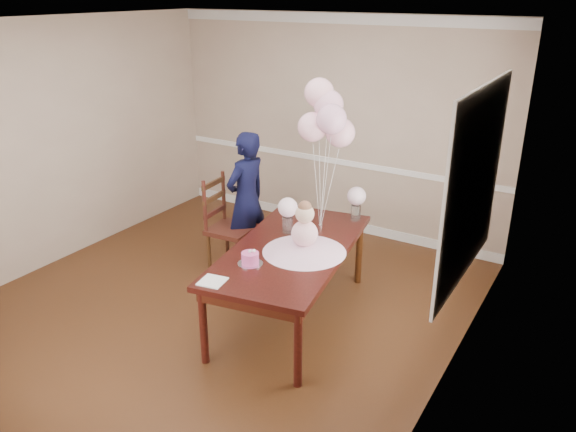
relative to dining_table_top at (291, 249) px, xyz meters
The scene contains 51 objects.
floor 1.06m from the dining_table_top, 160.11° to the right, with size 4.50×5.00×0.00m, color #371C0D.
ceiling 2.12m from the dining_table_top, 160.11° to the right, with size 4.50×5.00×0.02m, color white.
wall_back 2.43m from the dining_table_top, 107.88° to the left, with size 4.50×0.02×2.70m, color tan.
wall_left 3.05m from the dining_table_top, behind, with size 0.02×5.00×2.70m, color tan.
wall_right 1.67m from the dining_table_top, ahead, with size 0.02×5.00×2.70m, color tan.
chair_rail_trim 2.35m from the dining_table_top, 107.95° to the left, with size 4.50×0.02×0.07m, color white.
crown_molding 3.02m from the dining_table_top, 107.95° to the left, with size 4.50×0.02×0.12m, color silver.
baseboard_trim 2.44m from the dining_table_top, 107.95° to the left, with size 4.50×0.02×0.12m, color white.
window_frame 1.73m from the dining_table_top, ahead, with size 0.02×1.66×1.56m, color silver.
window_blinds 1.72m from the dining_table_top, ahead, with size 0.01×1.50×1.40m, color white.
dining_table_top is the anchor object (origin of this frame).
table_apron 0.08m from the dining_table_top, ahead, with size 0.90×1.90×0.10m, color black.
table_leg_fl 1.08m from the dining_table_top, 104.96° to the right, with size 0.07×0.07×0.70m, color black.
table_leg_fr 1.08m from the dining_table_top, 55.89° to the right, with size 0.07×0.07×0.70m, color black.
table_leg_bl 1.08m from the dining_table_top, 124.11° to the left, with size 0.07×0.07×0.70m, color black.
table_leg_br 1.08m from the dining_table_top, 75.04° to the left, with size 0.07×0.07×0.70m, color black.
baby_skirt 0.18m from the dining_table_top, ahead, with size 0.76×0.76×0.10m, color #E9ABCB.
baby_torso 0.26m from the dining_table_top, ahead, with size 0.24×0.24×0.24m, color #F69BCF.
baby_head 0.43m from the dining_table_top, ahead, with size 0.17×0.17×0.17m, color beige.
baby_hair 0.48m from the dining_table_top, ahead, with size 0.12×0.12×0.12m, color brown.
cake_platter 0.49m from the dining_table_top, 104.39° to the right, with size 0.22×0.22×0.01m, color silver.
birthday_cake 0.50m from the dining_table_top, 104.39° to the right, with size 0.15×0.15×0.10m, color #D94494.
cake_flower_a 0.51m from the dining_table_top, 104.39° to the right, with size 0.03×0.03×0.03m, color silver.
cake_flower_b 0.49m from the dining_table_top, 101.99° to the right, with size 0.03×0.03×0.03m, color white.
rose_vase_near 0.35m from the dining_table_top, 126.14° to the left, with size 0.10×0.10×0.16m, color silver.
roses_near 0.44m from the dining_table_top, 126.14° to the left, with size 0.19×0.19×0.19m, color white.
rose_vase_far 0.94m from the dining_table_top, 75.49° to the left, with size 0.10×0.10×0.16m, color silver.
roses_far 0.97m from the dining_table_top, 75.49° to the left, with size 0.19×0.19×0.19m, color silver.
napkin 0.92m from the dining_table_top, 102.80° to the right, with size 0.20×0.20×0.01m, color white.
balloon_weight 0.56m from the dining_table_top, 89.27° to the left, with size 0.04×0.04×0.02m, color silver.
balloon_a 1.16m from the dining_table_top, 99.58° to the left, with size 0.28×0.28×0.28m, color #FFB4C6.
balloon_b 1.25m from the dining_table_top, 77.78° to the left, with size 0.28×0.28×0.28m, color #E09EBF.
balloon_c 1.39m from the dining_table_top, 89.12° to the left, with size 0.28×0.28×0.28m, color #E9A5BF.
balloon_d 1.49m from the dining_table_top, 97.87° to the left, with size 0.28×0.28×0.28m, color #FAB1C0.
balloon_e 1.19m from the dining_table_top, 77.93° to the left, with size 0.28×0.28×0.28m, color #EAA5B7.
balloon_ribbon_a 0.72m from the dining_table_top, 94.38° to the left, with size 0.00×0.00×0.84m, color silver.
balloon_ribbon_b 0.74m from the dining_table_top, 83.63° to the left, with size 0.00×0.00×0.94m, color silver.
balloon_ribbon_c 0.83m from the dining_table_top, 89.19° to the left, with size 0.00×0.00×1.04m, color white.
balloon_ribbon_d 0.86m from the dining_table_top, 93.96° to the left, with size 0.00×0.00×1.14m, color white.
balloon_ribbon_e 0.75m from the dining_table_top, 83.06° to the left, with size 0.00×0.00×0.79m, color white.
dining_chair_seat 1.26m from the dining_table_top, 153.33° to the left, with size 0.46×0.46×0.05m, color #3B1610.
chair_leg_fl 1.41m from the dining_table_top, 164.59° to the left, with size 0.04×0.04×0.45m, color #3A200F.
chair_leg_fr 1.10m from the dining_table_top, 157.04° to the left, with size 0.04×0.04×0.45m, color #35130E.
chair_leg_bl 1.57m from the dining_table_top, 150.90° to the left, with size 0.04×0.04×0.45m, color #36180E.
chair_leg_br 1.30m from the dining_table_top, 140.90° to the left, with size 0.04×0.04×0.45m, color #381E0F.
chair_back_post_l 1.34m from the dining_table_top, 164.89° to the left, with size 0.04×0.04×0.58m, color #3B1510.
chair_back_post_r 1.51m from the dining_table_top, 151.34° to the left, with size 0.04×0.04×0.58m, color #3D1910.
chair_slat_low 1.42m from the dining_table_top, 157.72° to the left, with size 0.03×0.42×0.05m, color #36130E.
chair_slat_mid 1.42m from the dining_table_top, 157.72° to the left, with size 0.03×0.42×0.05m, color #3E2211.
chair_slat_top 1.44m from the dining_table_top, 157.72° to the left, with size 0.03×0.42×0.05m, color #331C0E.
woman 1.29m from the dining_table_top, 143.62° to the left, with size 0.56×0.37×1.54m, color black.
Camera 1 is at (3.12, -3.75, 2.96)m, focal length 35.00 mm.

